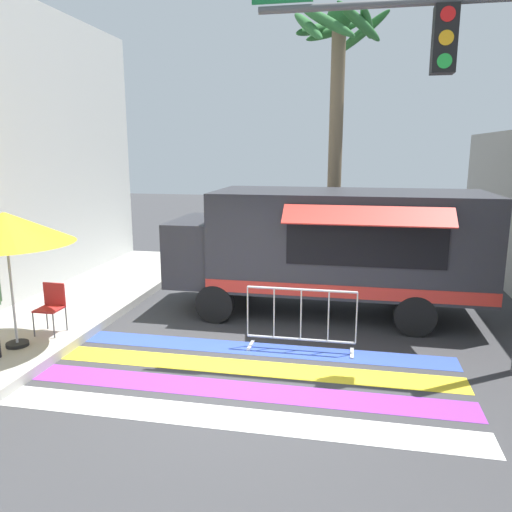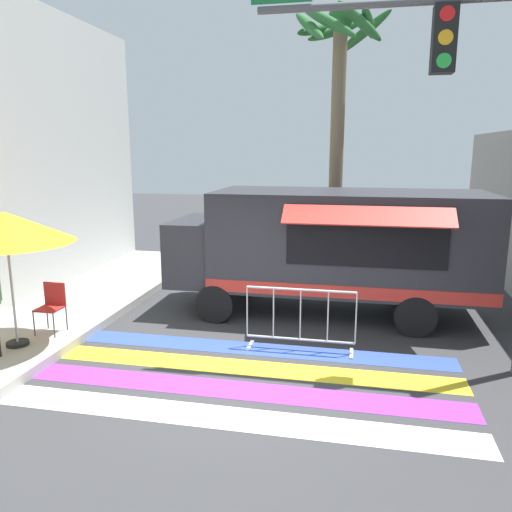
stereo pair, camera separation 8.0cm
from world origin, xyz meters
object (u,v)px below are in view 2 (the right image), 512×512
Objects in this scene: traffic_signal_pole at (483,106)px; folding_chair at (52,303)px; palm_tree at (338,89)px; food_truck at (324,243)px; patio_umbrella at (5,228)px; barricade_front at (300,320)px.

folding_chair is at bearing -178.36° from traffic_signal_pole.
folding_chair is at bearing -131.11° from palm_tree.
patio_umbrella is at bearing -146.14° from food_truck.
barricade_front is at bearing -12.66° from folding_chair.
folding_chair is 8.18m from palm_tree.
traffic_signal_pole is 4.26m from barricade_front.
palm_tree is at bearing 86.84° from barricade_front.
traffic_signal_pole is at bearing -66.23° from palm_tree.
patio_umbrella reaches higher than barricade_front.
palm_tree is at bearing 51.16° from patio_umbrella.
patio_umbrella is 2.55× the size of folding_chair.
food_truck is at bearing 33.86° from patio_umbrella.
food_truck is at bearing 10.76° from folding_chair.
traffic_signal_pole is 7.65m from folding_chair.
patio_umbrella is (-7.13, -0.91, -1.81)m from traffic_signal_pole.
barricade_front is at bearing 175.34° from traffic_signal_pole.
food_truck is 1.08× the size of traffic_signal_pole.
palm_tree is (-2.26, 5.13, 0.85)m from traffic_signal_pole.
food_truck is 3.40× the size of barricade_front.
traffic_signal_pole is 3.16× the size of barricade_front.
traffic_signal_pole is 2.63× the size of patio_umbrella.
traffic_signal_pole reaches higher than patio_umbrella.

